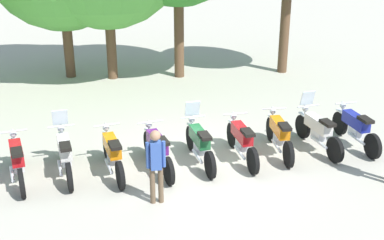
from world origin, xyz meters
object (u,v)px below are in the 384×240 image
Objects in this scene: motorcycle_2 at (112,153)px; motorcycle_3 at (158,149)px; motorcycle_7 at (318,130)px; motorcycle_4 at (199,143)px; person_1 at (156,162)px; motorcycle_1 at (65,153)px; motorcycle_6 at (279,134)px; motorcycle_5 at (242,140)px; motorcycle_8 at (356,127)px; motorcycle_0 at (17,160)px.

motorcycle_2 and motorcycle_3 have the same top height.
motorcycle_2 is at bearing 86.57° from motorcycle_7.
person_1 reaches higher than motorcycle_4.
motorcycle_2 is (1.03, -0.31, -0.01)m from motorcycle_1.
motorcycle_3 is 1.02× the size of motorcycle_6.
motorcycle_6 is (1.04, 0.01, 0.00)m from motorcycle_5.
motorcycle_8 is (3.10, -0.26, 0.00)m from motorcycle_5.
motorcycle_2 is 1.01× the size of motorcycle_6.
motorcycle_6 is at bearing -59.96° from person_1.
person_1 is (-2.52, -1.28, 0.44)m from motorcycle_5.
motorcycle_5 is at bearing -100.18° from motorcycle_0.
motorcycle_3 is 2.08m from motorcycle_5.
person_1 reaches higher than motorcycle_6.
person_1 is at bearing -159.94° from motorcycle_2.
motorcycle_5 is at bearing 90.14° from motorcycle_8.
motorcycle_3 is (3.10, -0.50, 0.00)m from motorcycle_0.
motorcycle_4 is at bearing 89.03° from motorcycle_8.
motorcycle_1 is 4.19m from motorcycle_5.
motorcycle_5 is 1.01× the size of motorcycle_6.
motorcycle_3 is 1.00× the size of motorcycle_4.
person_1 is at bearing 162.12° from motorcycle_3.
motorcycle_3 and motorcycle_6 have the same top height.
person_1 is (-0.45, -1.48, 0.44)m from motorcycle_3.
motorcycle_5 is (5.17, -0.69, 0.00)m from motorcycle_0.
motorcycle_6 is 0.99× the size of motorcycle_8.
person_1 reaches higher than motorcycle_3.
motorcycle_0 is 1.00× the size of motorcycle_3.
motorcycle_6 is at bearing -94.38° from motorcycle_3.
motorcycle_8 is at bearing -95.33° from motorcycle_2.
motorcycle_5 and motorcycle_8 have the same top height.
motorcycle_2 is 1.00× the size of motorcycle_3.
person_1 reaches higher than motorcycle_8.
motorcycle_4 is 1.02× the size of motorcycle_6.
motorcycle_3 is 1.00× the size of motorcycle_7.
motorcycle_4 is (2.07, -0.18, 0.01)m from motorcycle_2.
motorcycle_0 is at bearing 85.25° from motorcycle_7.
motorcycle_6 is (6.21, -0.68, 0.00)m from motorcycle_0.
motorcycle_6 is (3.11, -0.18, 0.00)m from motorcycle_3.
motorcycle_0 is 1.00× the size of motorcycle_8.
motorcycle_1 reaches higher than motorcycle_2.
motorcycle_1 is 1.08m from motorcycle_2.
motorcycle_4 is at bearing -99.80° from motorcycle_0.
motorcycle_4 reaches higher than motorcycle_3.
person_1 is (0.59, -1.63, 0.44)m from motorcycle_2.
motorcycle_3 is 4.15m from motorcycle_7.
motorcycle_0 is at bearing 88.39° from motorcycle_5.
motorcycle_2 is 1.79m from person_1.
motorcycle_0 is 1.00× the size of motorcycle_1.
motorcycle_1 is at bearing 84.59° from motorcycle_7.
motorcycle_6 is 3.81m from person_1.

